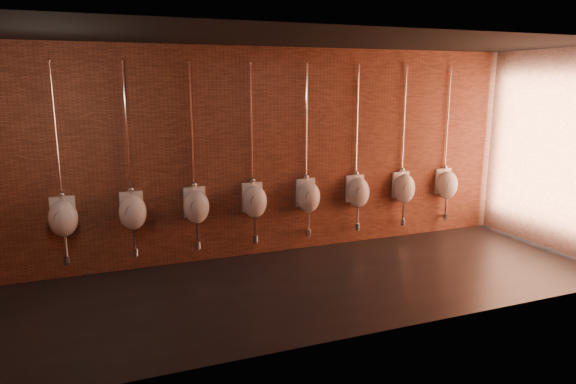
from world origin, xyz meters
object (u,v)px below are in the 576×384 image
Objects in this scene: urinal_0 at (63,217)px; urinal_7 at (447,184)px; urinal_1 at (133,211)px; urinal_5 at (358,192)px; urinal_2 at (196,206)px; urinal_6 at (404,188)px; urinal_3 at (255,201)px; urinal_4 at (308,196)px.

urinal_0 is 1.00× the size of urinal_7.
urinal_1 is 1.00× the size of urinal_5.
urinal_1 is (0.90, 0.00, 0.00)m from urinal_0.
urinal_2 is at bearing 0.00° from urinal_1.
urinal_1 is at bearing 180.00° from urinal_5.
urinal_6 is at bearing 0.00° from urinal_0.
urinal_2 is 3.60m from urinal_6.
urinal_3 and urinal_4 have the same top height.
urinal_3 is 1.00× the size of urinal_4.
urinal_7 is at bearing 0.00° from urinal_5.
urinal_3 is 2.70m from urinal_6.
urinal_1 is 1.00× the size of urinal_2.
urinal_0 and urinal_3 have the same top height.
urinal_2 and urinal_7 have the same top height.
urinal_2 is 2.70m from urinal_5.
urinal_1 is at bearing 180.00° from urinal_2.
urinal_2 is 1.80m from urinal_4.
urinal_2 is (0.90, 0.00, 0.00)m from urinal_1.
urinal_5 is at bearing 0.00° from urinal_4.
urinal_0 is at bearing 180.00° from urinal_3.
urinal_5 is at bearing 180.00° from urinal_7.
urinal_0 is at bearing 180.00° from urinal_4.
urinal_4 is at bearing 0.00° from urinal_2.
urinal_4 is at bearing 180.00° from urinal_6.
urinal_0 is 1.00× the size of urinal_6.
urinal_4 is at bearing 0.00° from urinal_1.
urinal_2 is 1.00× the size of urinal_6.
urinal_5 is (3.60, 0.00, 0.00)m from urinal_1.
urinal_4 and urinal_5 have the same top height.
urinal_1 and urinal_2 have the same top height.
urinal_3 and urinal_5 have the same top height.
urinal_2 and urinal_3 have the same top height.
urinal_0 and urinal_2 have the same top height.
urinal_1 is 1.80m from urinal_3.
urinal_6 is (4.50, 0.00, 0.00)m from urinal_1.
urinal_3 is at bearing 180.00° from urinal_6.
urinal_4 is 1.00× the size of urinal_5.
urinal_6 is 1.00× the size of urinal_7.
urinal_0 is at bearing 180.00° from urinal_5.
urinal_6 is at bearing 180.00° from urinal_7.
urinal_5 is (2.70, 0.00, 0.00)m from urinal_2.
urinal_7 is (0.90, 0.00, 0.00)m from urinal_6.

